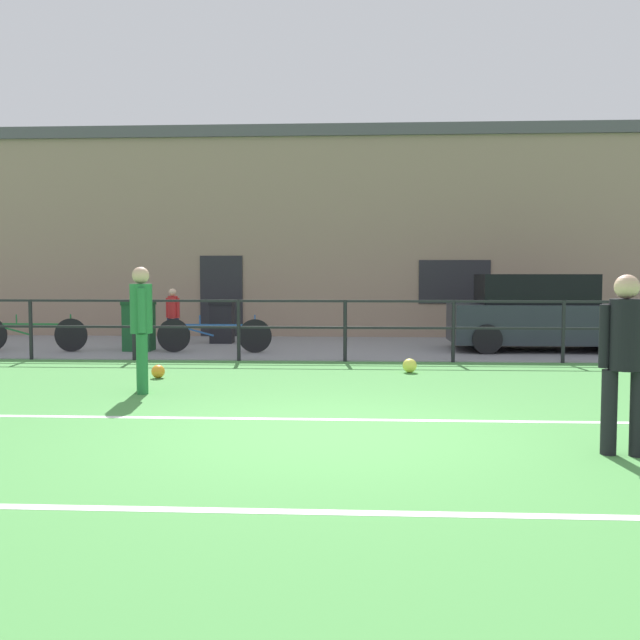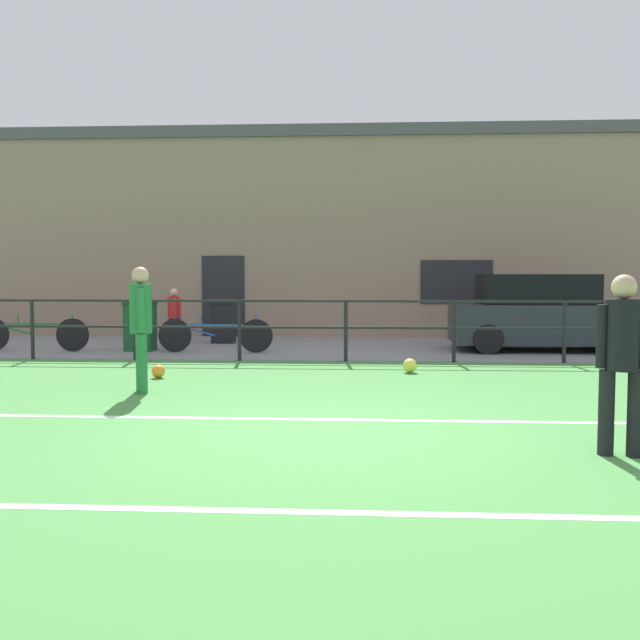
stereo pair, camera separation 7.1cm
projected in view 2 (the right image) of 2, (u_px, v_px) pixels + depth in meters
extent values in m
cube|color=#478C42|center=(331.00, 435.00, 7.33)|extent=(60.00, 44.00, 0.04)
cube|color=white|center=(334.00, 419.00, 8.00)|extent=(36.00, 0.11, 0.00)
cube|color=white|center=(316.00, 512.00, 4.89)|extent=(36.00, 0.11, 0.00)
cube|color=gray|center=(348.00, 347.00, 15.79)|extent=(48.00, 5.00, 0.02)
cylinder|color=black|center=(32.00, 329.00, 13.62)|extent=(0.07, 0.07, 1.15)
cylinder|color=black|center=(135.00, 330.00, 13.50)|extent=(0.07, 0.07, 1.15)
cylinder|color=black|center=(239.00, 330.00, 13.38)|extent=(0.07, 0.07, 1.15)
cylinder|color=black|center=(346.00, 331.00, 13.26)|extent=(0.07, 0.07, 1.15)
cylinder|color=black|center=(454.00, 331.00, 13.14)|extent=(0.07, 0.07, 1.15)
cylinder|color=black|center=(564.00, 332.00, 13.02)|extent=(0.07, 0.07, 1.15)
cube|color=black|center=(346.00, 301.00, 13.23)|extent=(36.00, 0.04, 0.04)
cube|color=black|center=(346.00, 328.00, 13.26)|extent=(36.00, 0.04, 0.04)
cube|color=gray|center=(351.00, 240.00, 19.31)|extent=(28.00, 2.40, 5.11)
cube|color=#232328|center=(223.00, 296.00, 18.40)|extent=(1.10, 0.04, 2.10)
cube|color=#232328|center=(456.00, 282.00, 18.01)|extent=(1.80, 0.04, 1.10)
cube|color=#4C4C51|center=(352.00, 139.00, 19.14)|extent=(28.00, 2.56, 0.30)
cylinder|color=black|center=(606.00, 413.00, 6.42)|extent=(0.14, 0.14, 0.77)
cylinder|color=black|center=(635.00, 414.00, 6.36)|extent=(0.14, 0.14, 0.77)
cylinder|color=black|center=(623.00, 335.00, 6.34)|extent=(0.29, 0.29, 0.64)
sphere|color=tan|center=(624.00, 287.00, 6.32)|extent=(0.22, 0.22, 0.22)
cylinder|color=black|center=(602.00, 336.00, 6.39)|extent=(0.10, 0.10, 0.57)
cylinder|color=#237038|center=(141.00, 362.00, 9.94)|extent=(0.15, 0.15, 0.82)
cylinder|color=#237038|center=(142.00, 364.00, 9.69)|extent=(0.15, 0.15, 0.82)
cylinder|color=#237038|center=(141.00, 309.00, 9.77)|extent=(0.30, 0.30, 0.68)
sphere|color=tan|center=(140.00, 275.00, 9.74)|extent=(0.23, 0.23, 0.23)
cylinder|color=#237038|center=(140.00, 309.00, 9.95)|extent=(0.11, 0.11, 0.61)
cylinder|color=#237038|center=(141.00, 311.00, 9.59)|extent=(0.11, 0.11, 0.61)
sphere|color=#E5E04C|center=(410.00, 366.00, 11.78)|extent=(0.23, 0.23, 0.23)
sphere|color=orange|center=(158.00, 371.00, 11.18)|extent=(0.21, 0.21, 0.21)
cylinder|color=#232D4C|center=(178.00, 332.00, 16.16)|extent=(0.11, 0.11, 0.61)
cylinder|color=#232D4C|center=(171.00, 331.00, 16.24)|extent=(0.11, 0.11, 0.61)
cylinder|color=red|center=(174.00, 307.00, 16.16)|extent=(0.22, 0.22, 0.50)
sphere|color=beige|center=(174.00, 292.00, 16.14)|extent=(0.17, 0.17, 0.17)
cylinder|color=red|center=(179.00, 308.00, 16.11)|extent=(0.08, 0.08, 0.45)
cylinder|color=red|center=(169.00, 308.00, 16.22)|extent=(0.08, 0.08, 0.45)
cube|color=#282D38|center=(545.00, 323.00, 15.02)|extent=(3.88, 1.65, 0.82)
cube|color=black|center=(536.00, 289.00, 14.99)|extent=(2.33, 1.39, 0.62)
cylinder|color=black|center=(488.00, 339.00, 14.33)|extent=(0.60, 0.18, 0.60)
cylinder|color=black|center=(622.00, 340.00, 14.17)|extent=(0.60, 0.18, 0.60)
cylinder|color=black|center=(476.00, 333.00, 15.91)|extent=(0.60, 0.18, 0.60)
cylinder|color=black|center=(596.00, 333.00, 15.75)|extent=(0.60, 0.18, 0.60)
cylinder|color=black|center=(73.00, 335.00, 14.82)|extent=(0.69, 0.04, 0.69)
cube|color=#1E6633|center=(32.00, 324.00, 14.85)|extent=(1.33, 0.04, 0.04)
cube|color=#1E6633|center=(13.00, 329.00, 14.89)|extent=(0.83, 0.03, 0.25)
cylinder|color=#1E6633|center=(18.00, 319.00, 14.86)|extent=(0.03, 0.03, 0.20)
cylinder|color=#1E6633|center=(72.00, 321.00, 14.80)|extent=(0.03, 0.03, 0.28)
cylinder|color=black|center=(175.00, 336.00, 14.69)|extent=(0.69, 0.04, 0.69)
cylinder|color=black|center=(256.00, 336.00, 14.58)|extent=(0.69, 0.04, 0.69)
cube|color=#234C99|center=(215.00, 325.00, 14.62)|extent=(1.32, 0.04, 0.04)
cube|color=#234C99|center=(195.00, 330.00, 14.65)|extent=(0.82, 0.03, 0.25)
cylinder|color=#234C99|center=(201.00, 320.00, 14.63)|extent=(0.03, 0.03, 0.20)
cylinder|color=#234C99|center=(256.00, 322.00, 14.57)|extent=(0.03, 0.03, 0.28)
cube|color=#194C28|center=(140.00, 328.00, 15.00)|extent=(0.58, 0.49, 0.96)
cube|color=#143D20|center=(140.00, 303.00, 14.96)|extent=(0.61, 0.52, 0.08)
cube|color=black|center=(224.00, 324.00, 16.65)|extent=(0.52, 0.44, 0.90)
cube|color=black|center=(223.00, 303.00, 16.62)|extent=(0.55, 0.47, 0.08)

